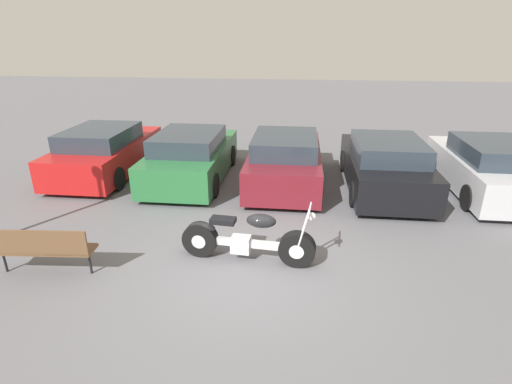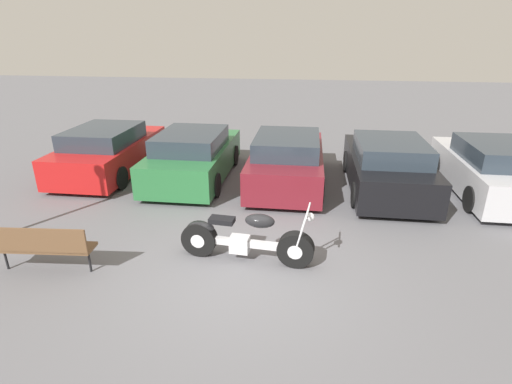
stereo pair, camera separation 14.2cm
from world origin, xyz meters
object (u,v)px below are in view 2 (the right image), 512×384
at_px(parked_car_green, 194,156).
at_px(parked_car_maroon, 287,160).
at_px(motorcycle, 244,239).
at_px(parked_car_silver, 493,170).
at_px(park_bench, 41,245).
at_px(parked_car_red, 109,151).
at_px(parked_car_black, 387,166).

distance_m(parked_car_green, parked_car_maroon, 2.56).
bearing_deg(motorcycle, parked_car_silver, 35.06).
xyz_separation_m(parked_car_green, park_bench, (-1.22, -4.94, -0.09)).
bearing_deg(parked_car_silver, park_bench, -151.58).
height_order(parked_car_maroon, park_bench, parked_car_maroon).
distance_m(parked_car_maroon, park_bench, 6.19).
bearing_deg(parked_car_green, parked_car_silver, -0.93).
relative_size(parked_car_green, parked_car_maroon, 1.00).
height_order(parked_car_red, parked_car_green, same).
bearing_deg(park_bench, parked_car_maroon, 52.40).
bearing_deg(parked_car_black, motorcycle, -128.29).
bearing_deg(parked_car_red, park_bench, -75.31).
xyz_separation_m(parked_car_maroon, parked_car_silver, (5.12, -0.09, 0.00)).
bearing_deg(parked_car_maroon, park_bench, -127.60).
relative_size(motorcycle, parked_car_red, 0.58).
bearing_deg(parked_car_green, park_bench, -103.83).
relative_size(parked_car_maroon, parked_car_silver, 1.00).
height_order(parked_car_green, parked_car_maroon, same).
relative_size(parked_car_red, park_bench, 2.45).
xyz_separation_m(parked_car_green, parked_car_maroon, (2.56, -0.03, 0.00)).
height_order(parked_car_red, parked_car_maroon, same).
distance_m(motorcycle, parked_car_silver, 6.88).
distance_m(parked_car_green, parked_car_silver, 7.68).
distance_m(motorcycle, parked_car_black, 4.95).
distance_m(parked_car_red, parked_car_silver, 10.24).
height_order(parked_car_red, parked_car_black, same).
height_order(motorcycle, parked_car_silver, parked_car_silver).
bearing_deg(parked_car_red, parked_car_green, -4.14).
xyz_separation_m(parked_car_red, parked_car_silver, (10.24, -0.31, 0.00)).
xyz_separation_m(motorcycle, parked_car_maroon, (0.51, 4.04, 0.23)).
bearing_deg(park_bench, parked_car_red, 104.69).
xyz_separation_m(motorcycle, parked_car_green, (-2.05, 4.07, 0.23)).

